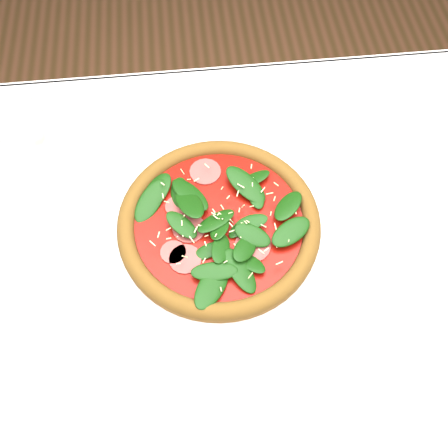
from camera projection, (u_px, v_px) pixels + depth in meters
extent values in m
plane|color=brown|center=(239.00, 374.00, 1.39)|extent=(6.00, 6.00, 0.00)
cube|color=white|center=(251.00, 265.00, 0.76)|extent=(1.20, 0.80, 0.04)
cylinder|color=#503720|center=(7.00, 225.00, 1.22)|extent=(0.06, 0.06, 0.71)
cylinder|color=#503720|center=(435.00, 186.00, 1.28)|extent=(0.06, 0.06, 0.71)
cube|color=white|center=(223.00, 108.00, 1.03)|extent=(1.20, 0.01, 0.22)
cylinder|color=silver|center=(219.00, 229.00, 0.76)|extent=(0.35, 0.35, 0.01)
torus|color=silver|center=(219.00, 228.00, 0.76)|extent=(0.35, 0.35, 0.01)
cylinder|color=#905D22|center=(219.00, 225.00, 0.75)|extent=(0.36, 0.36, 0.01)
torus|color=#A06C25|center=(219.00, 223.00, 0.74)|extent=(0.36, 0.36, 0.03)
cylinder|color=#970505|center=(219.00, 223.00, 0.74)|extent=(0.30, 0.30, 0.00)
cylinder|color=#A24142|center=(219.00, 221.00, 0.74)|extent=(0.26, 0.26, 0.00)
ellipsoid|color=#123D0B|center=(219.00, 218.00, 0.73)|extent=(0.29, 0.29, 0.02)
cylinder|color=beige|center=(219.00, 216.00, 0.73)|extent=(0.26, 0.26, 0.00)
cylinder|color=silver|center=(52.00, 187.00, 0.80)|extent=(0.07, 0.07, 0.00)
cylinder|color=silver|center=(41.00, 169.00, 0.76)|extent=(0.01, 0.01, 0.10)
ellipsoid|color=silver|center=(19.00, 128.00, 0.67)|extent=(0.08, 0.08, 0.11)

